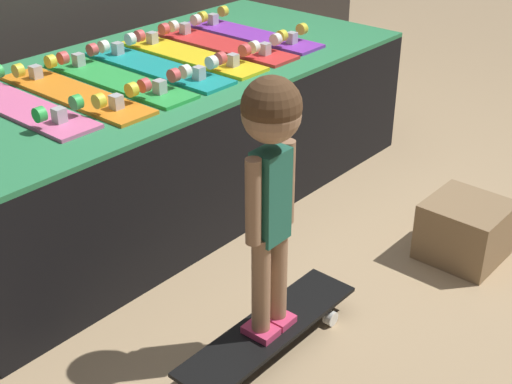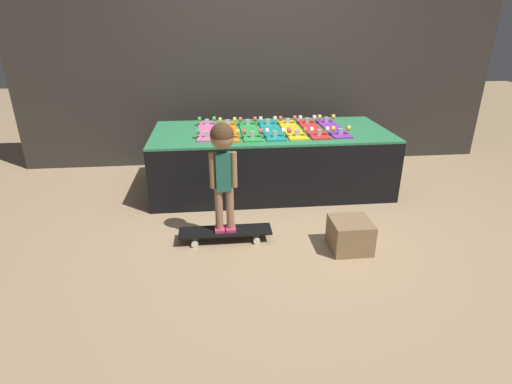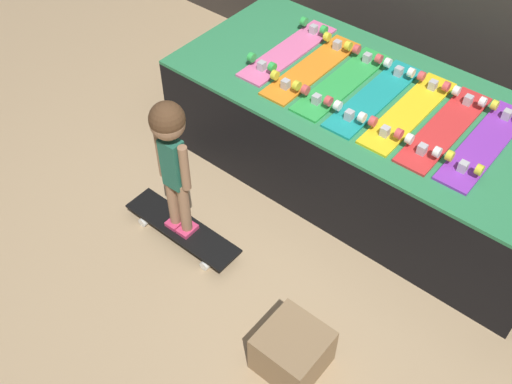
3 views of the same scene
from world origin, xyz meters
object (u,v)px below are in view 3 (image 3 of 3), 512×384
Objects in this scene: skateboard_orange_on_rack at (312,67)px; skateboard_red_on_rack at (445,127)px; skateboard_pink_on_rack at (288,50)px; skateboard_purple_on_rack at (485,143)px; skateboard_teal_on_rack at (374,96)px; skateboard_yellow_on_rack at (409,111)px; skateboard_on_floor at (182,229)px; storage_box at (292,350)px; skateboard_green_on_rack at (342,81)px; child at (171,147)px.

skateboard_orange_on_rack is 0.83m from skateboard_red_on_rack.
skateboard_orange_on_rack is (0.21, -0.05, 0.00)m from skateboard_pink_on_rack.
skateboard_red_on_rack is (1.04, -0.04, 0.00)m from skateboard_pink_on_rack.
skateboard_red_on_rack is at bearing -175.95° from skateboard_purple_on_rack.
skateboard_pink_on_rack and skateboard_teal_on_rack have the same top height.
skateboard_on_floor is (-0.71, -1.04, -0.54)m from skateboard_yellow_on_rack.
skateboard_yellow_on_rack is (0.21, 0.01, 0.00)m from skateboard_teal_on_rack.
skateboard_purple_on_rack is (0.62, 0.02, 0.00)m from skateboard_teal_on_rack.
skateboard_orange_on_rack is at bearing 85.37° from skateboard_on_floor.
skateboard_pink_on_rack is 2.57× the size of storage_box.
skateboard_purple_on_rack reaches higher than skateboard_on_floor.
skateboard_yellow_on_rack is 0.42m from skateboard_purple_on_rack.
skateboard_yellow_on_rack is (0.41, 0.01, 0.00)m from skateboard_green_on_rack.
skateboard_teal_on_rack is 1.05× the size of skateboard_on_floor.
skateboard_on_floor is at bearing -115.76° from skateboard_teal_on_rack.
skateboard_orange_on_rack reaches higher than storage_box.
child is (0.00, 0.00, 0.61)m from skateboard_on_floor.
skateboard_purple_on_rack is at bearing -1.35° from skateboard_pink_on_rack.
skateboard_purple_on_rack is at bearing 43.30° from skateboard_on_floor.
skateboard_on_floor is (-0.29, -1.03, -0.54)m from skateboard_green_on_rack.
skateboard_red_on_rack is at bearing 0.42° from skateboard_orange_on_rack.
skateboard_pink_on_rack and skateboard_purple_on_rack have the same top height.
skateboard_yellow_on_rack is 0.21m from skateboard_red_on_rack.
skateboard_green_on_rack and skateboard_yellow_on_rack have the same top height.
storage_box is (-0.20, -1.28, -0.50)m from skateboard_purple_on_rack.
skateboard_pink_on_rack is at bearing 176.93° from skateboard_yellow_on_rack.
skateboard_green_on_rack is 1.00× the size of skateboard_teal_on_rack.
skateboard_purple_on_rack is 0.89× the size of child.
skateboard_on_floor is (-0.91, -1.04, -0.54)m from skateboard_red_on_rack.
child reaches higher than skateboard_red_on_rack.
skateboard_teal_on_rack is at bearing -177.88° from skateboard_yellow_on_rack.
skateboard_orange_on_rack and skateboard_red_on_rack have the same top height.
skateboard_green_on_rack is at bearing -179.35° from skateboard_red_on_rack.
skateboard_pink_on_rack is 0.21m from skateboard_orange_on_rack.
skateboard_green_on_rack is 1.08m from child.
skateboard_purple_on_rack is (1.24, -0.03, 0.00)m from skateboard_pink_on_rack.
skateboard_pink_on_rack is 0.62m from skateboard_teal_on_rack.
skateboard_orange_on_rack is 1.04m from child.
child is (0.12, -1.09, 0.07)m from skateboard_pink_on_rack.
skateboard_orange_on_rack is 2.57× the size of storage_box.
skateboard_on_floor is 2.45× the size of storage_box.
skateboard_yellow_on_rack is at bearing 0.52° from skateboard_orange_on_rack.
skateboard_red_on_rack is 2.57× the size of storage_box.
skateboard_teal_on_rack is at bearing 64.24° from skateboard_on_floor.
skateboard_teal_on_rack is at bearing -4.79° from skateboard_pink_on_rack.
skateboard_yellow_on_rack is 0.89× the size of child.
skateboard_teal_on_rack is 1.15m from child.
skateboard_on_floor is 0.95m from storage_box.
skateboard_orange_on_rack is 1.00× the size of skateboard_yellow_on_rack.
child reaches higher than skateboard_teal_on_rack.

